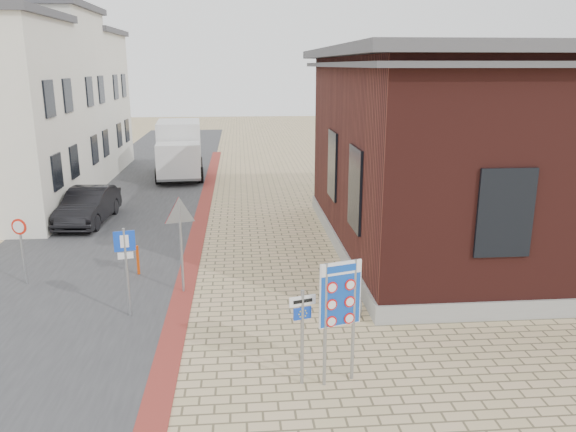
{
  "coord_description": "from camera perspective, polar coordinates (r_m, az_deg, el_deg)",
  "views": [
    {
      "loc": [
        -0.32,
        -11.54,
        6.23
      ],
      "look_at": [
        0.97,
        3.38,
        2.2
      ],
      "focal_mm": 35.0,
      "sensor_mm": 36.0,
      "label": 1
    }
  ],
  "objects": [
    {
      "name": "road_strip",
      "position": [
        27.75,
        -15.58,
        1.56
      ],
      "size": [
        7.0,
        60.0,
        0.02
      ],
      "primitive_type": "cube",
      "color": "#38383A",
      "rests_on": "ground"
    },
    {
      "name": "yield_sign",
      "position": [
        15.69,
        -10.92,
        -0.52
      ],
      "size": [
        0.94,
        0.35,
        2.72
      ],
      "rotation": [
        0.0,
        0.0,
        0.31
      ],
      "color": "gray",
      "rests_on": "ground"
    },
    {
      "name": "border_sign",
      "position": [
        11.11,
        5.32,
        -8.21
      ],
      "size": [
        0.86,
        0.3,
        2.59
      ],
      "rotation": [
        0.0,
        0.0,
        0.29
      ],
      "color": "gray",
      "rests_on": "ground"
    },
    {
      "name": "essen_sign",
      "position": [
        11.24,
        1.46,
        -10.92
      ],
      "size": [
        0.53,
        0.19,
        2.02
      ],
      "rotation": [
        0.0,
        0.0,
        0.29
      ],
      "color": "gray",
      "rests_on": "ground"
    },
    {
      "name": "ground",
      "position": [
        13.12,
        -3.04,
        -13.32
      ],
      "size": [
        120.0,
        120.0,
        0.0
      ],
      "primitive_type": "plane",
      "color": "tan",
      "rests_on": "ground"
    },
    {
      "name": "townhouse_far",
      "position": [
        37.16,
        -22.04,
        10.82
      ],
      "size": [
        7.4,
        6.4,
        8.3
      ],
      "color": "white",
      "rests_on": "ground"
    },
    {
      "name": "speed_sign",
      "position": [
        17.94,
        -25.46,
        -2.37
      ],
      "size": [
        0.46,
        0.15,
        2.0
      ],
      "rotation": [
        0.0,
        0.0,
        -0.27
      ],
      "color": "gray",
      "rests_on": "ground"
    },
    {
      "name": "curb_strip",
      "position": [
        22.48,
        -9.04,
        -1.17
      ],
      "size": [
        0.6,
        40.0,
        0.02
      ],
      "primitive_type": "cube",
      "color": "maroon",
      "rests_on": "ground"
    },
    {
      "name": "bollard",
      "position": [
        17.8,
        -15.0,
        -4.36
      ],
      "size": [
        0.09,
        0.09,
        0.93
      ],
      "primitive_type": "cylinder",
      "rotation": [
        0.0,
        0.0,
        -0.13
      ],
      "color": "#E8480C",
      "rests_on": "ground"
    },
    {
      "name": "parking_sign",
      "position": [
        14.6,
        -16.16,
        -4.08
      ],
      "size": [
        0.51,
        0.16,
        2.35
      ],
      "rotation": [
        0.0,
        0.0,
        0.23
      ],
      "color": "gray",
      "rests_on": "ground"
    },
    {
      "name": "bike_rack",
      "position": [
        15.27,
        6.74,
        -8.05
      ],
      "size": [
        0.08,
        1.8,
        0.6
      ],
      "color": "slate",
      "rests_on": "ground"
    },
    {
      "name": "box_truck",
      "position": [
        32.78,
        -10.98,
        6.69
      ],
      "size": [
        2.88,
        6.1,
        3.11
      ],
      "rotation": [
        0.0,
        0.0,
        0.08
      ],
      "color": "slate",
      "rests_on": "ground"
    },
    {
      "name": "sedan",
      "position": [
        24.16,
        -19.63,
        0.99
      ],
      "size": [
        1.81,
        4.45,
        1.43
      ],
      "primitive_type": "imported",
      "rotation": [
        0.0,
        0.0,
        -0.07
      ],
      "color": "black",
      "rests_on": "ground"
    },
    {
      "name": "townhouse_mid",
      "position": [
        31.45,
        -25.24,
        10.64
      ],
      "size": [
        7.4,
        6.4,
        9.1
      ],
      "color": "white",
      "rests_on": "ground"
    },
    {
      "name": "brick_building",
      "position": [
        20.92,
        21.68,
        6.47
      ],
      "size": [
        13.0,
        13.0,
        6.8
      ],
      "color": "gray",
      "rests_on": "ground"
    }
  ]
}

